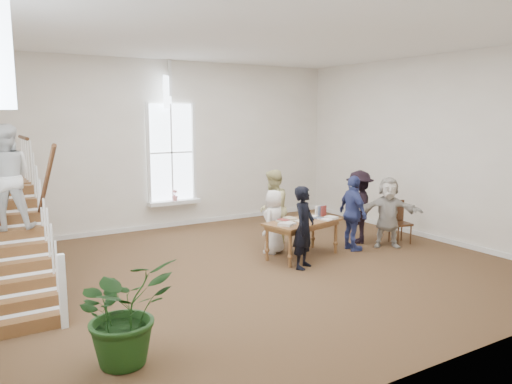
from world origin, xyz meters
TOP-DOWN VIEW (x-y plane):
  - ground at (0.00, 0.00)m, footprint 10.00×10.00m
  - room_shell at (-0.00, 4.39)m, footprint 10.49×10.00m
  - staircase at (-4.34, 0.75)m, footprint 1.10×4.10m
  - library_table at (1.28, 0.21)m, footprint 1.86×1.21m
  - police_officer at (0.83, -0.45)m, footprint 0.73×0.67m
  - elderly_woman at (0.93, 0.80)m, footprint 0.83×0.74m
  - person_yellow at (1.23, 1.30)m, footprint 1.11×1.10m
  - woman_cluster_a at (2.58, 0.05)m, footprint 0.58×1.06m
  - woman_cluster_b at (3.18, 0.50)m, footprint 1.24×1.28m
  - woman_cluster_c at (3.48, -0.15)m, footprint 1.51×1.31m
  - floor_plant at (-3.40, -2.44)m, footprint 1.40×1.28m
  - side_chair at (4.02, 0.02)m, footprint 0.52×0.52m

SIDE VIEW (x-z plane):
  - ground at x=0.00m, z-range 0.00..0.00m
  - room_shell at x=0.00m, z-range -4.60..5.40m
  - side_chair at x=4.02m, z-range 0.06..1.08m
  - floor_plant at x=-3.40m, z-range 0.00..1.35m
  - elderly_woman at x=0.93m, z-range 0.00..1.42m
  - library_table at x=1.28m, z-range 0.28..1.15m
  - woman_cluster_c at x=3.48m, z-range 0.00..1.65m
  - police_officer at x=0.83m, z-range 0.00..1.67m
  - woman_cluster_a at x=2.58m, z-range 0.00..1.72m
  - woman_cluster_b at x=3.18m, z-range 0.00..1.76m
  - person_yellow at x=1.23m, z-range 0.00..1.81m
  - staircase at x=-4.34m, z-range 0.16..3.08m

